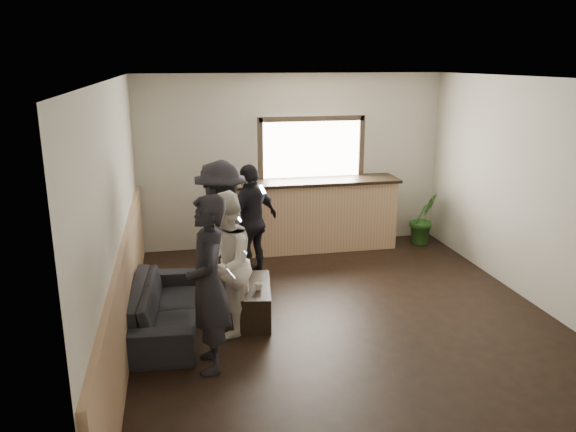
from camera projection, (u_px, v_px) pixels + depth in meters
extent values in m
cube|color=black|center=(345.00, 320.00, 6.68)|extent=(5.00, 6.00, 0.01)
cube|color=silver|center=(352.00, 79.00, 5.93)|extent=(5.00, 6.00, 0.01)
cube|color=#BDB7A6|center=(293.00, 161.00, 9.14)|extent=(5.00, 0.01, 2.80)
cube|color=#BDB7A6|center=(494.00, 327.00, 3.47)|extent=(5.00, 0.01, 2.80)
cube|color=#BDB7A6|center=(117.00, 219.00, 5.82)|extent=(0.01, 6.00, 2.80)
cube|color=#BDB7A6|center=(546.00, 196.00, 6.79)|extent=(0.01, 6.00, 2.80)
cube|color=tan|center=(127.00, 294.00, 6.06)|extent=(0.06, 5.90, 1.10)
cube|color=tan|center=(315.00, 216.00, 9.12)|extent=(2.60, 0.60, 1.10)
cube|color=black|center=(315.00, 181.00, 8.97)|extent=(2.70, 0.68, 0.05)
cube|color=white|center=(311.00, 149.00, 9.10)|extent=(1.60, 0.06, 0.90)
cube|color=#3F3326|center=(312.00, 119.00, 8.94)|extent=(1.72, 0.08, 0.08)
cube|color=#3F3326|center=(260.00, 151.00, 8.91)|extent=(0.08, 0.08, 1.06)
cube|color=#3F3326|center=(361.00, 148.00, 9.24)|extent=(0.08, 0.08, 1.06)
imported|color=black|center=(164.00, 307.00, 6.41)|extent=(0.86, 1.92, 0.55)
cube|color=black|center=(248.00, 301.00, 6.70)|extent=(0.65, 1.01, 0.42)
imported|color=silver|center=(238.00, 276.00, 6.78)|extent=(0.18, 0.18, 0.10)
imported|color=silver|center=(259.00, 286.00, 6.49)|extent=(0.10, 0.10, 0.09)
imported|color=#2D6623|center=(424.00, 218.00, 9.38)|extent=(0.57, 0.51, 0.87)
imported|color=black|center=(208.00, 284.00, 5.44)|extent=(0.43, 0.65, 1.78)
cube|color=black|center=(231.00, 273.00, 5.46)|extent=(0.09, 0.07, 0.12)
cube|color=silver|center=(231.00, 272.00, 5.45)|extent=(0.08, 0.06, 0.11)
imported|color=silver|center=(224.00, 265.00, 6.17)|extent=(0.83, 0.94, 1.64)
cube|color=black|center=(243.00, 248.00, 6.10)|extent=(0.11, 0.10, 0.12)
cube|color=silver|center=(243.00, 248.00, 6.09)|extent=(0.09, 0.08, 0.11)
imported|color=black|center=(222.00, 231.00, 7.10)|extent=(1.08, 1.34, 1.80)
cube|color=black|center=(238.00, 217.00, 7.00)|extent=(0.11, 0.10, 0.12)
cube|color=silver|center=(238.00, 217.00, 7.00)|extent=(0.10, 0.09, 0.11)
imported|color=black|center=(252.00, 222.00, 7.84)|extent=(1.00, 0.89, 1.63)
cube|color=black|center=(262.00, 190.00, 7.56)|extent=(0.11, 0.12, 0.12)
cube|color=silver|center=(262.00, 189.00, 7.56)|extent=(0.10, 0.10, 0.11)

